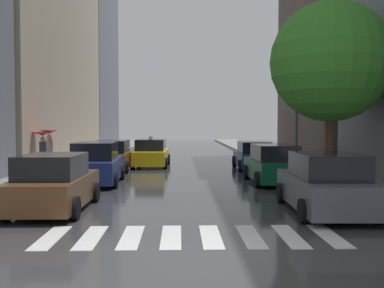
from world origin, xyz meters
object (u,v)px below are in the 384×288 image
object	(u,v)px
taxi_midroad	(151,154)
parked_car_right_third	(254,156)
parked_car_right_second	(274,165)
pedestrian_by_kerb	(43,141)
parked_car_left_second	(96,165)
pedestrian_near_tree	(328,155)
parked_car_left_nearest	(54,184)
lamp_post_right	(297,91)
parked_car_left_third	(112,156)
parked_car_right_nearest	(326,185)
street_tree_right	(331,62)
pedestrian_foreground	(49,141)

from	to	relation	value
taxi_midroad	parked_car_right_third	bearing A→B (deg)	-105.09
parked_car_right_second	pedestrian_by_kerb	distance (m)	12.38
parked_car_left_second	pedestrian_near_tree	size ratio (longest dim) A/B	2.59
parked_car_left_nearest	pedestrian_by_kerb	xyz separation A→B (m)	(-3.56, 11.01, 0.83)
parked_car_right_second	lamp_post_right	size ratio (longest dim) A/B	0.63
parked_car_left_nearest	parked_car_right_second	world-z (taller)	parked_car_left_nearest
parked_car_right_second	lamp_post_right	world-z (taller)	lamp_post_right
pedestrian_near_tree	lamp_post_right	xyz separation A→B (m)	(-1.43, 0.60, 3.15)
parked_car_left_nearest	parked_car_left_third	size ratio (longest dim) A/B	0.91
parked_car_left_third	parked_car_left_second	bearing A→B (deg)	-177.50
parked_car_right_nearest	street_tree_right	xyz separation A→B (m)	(1.90, 5.45, 4.24)
parked_car_right_nearest	parked_car_right_second	xyz separation A→B (m)	(-0.15, 6.52, -0.03)
parked_car_left_third	parked_car_right_nearest	world-z (taller)	parked_car_right_nearest
parked_car_right_second	pedestrian_foreground	size ratio (longest dim) A/B	2.14
street_tree_right	lamp_post_right	bearing A→B (deg)	94.02
parked_car_left_third	parked_car_right_second	size ratio (longest dim) A/B	1.08
pedestrian_near_tree	pedestrian_by_kerb	distance (m)	14.71
parked_car_right_nearest	lamp_post_right	bearing A→B (deg)	-7.55
parked_car_right_nearest	pedestrian_near_tree	size ratio (longest dim) A/B	2.84
parked_car_left_second	pedestrian_by_kerb	xyz separation A→B (m)	(-3.74, 5.15, 0.78)
parked_car_left_nearest	taxi_midroad	distance (m)	13.76
parked_car_right_second	pedestrian_by_kerb	size ratio (longest dim) A/B	2.26
parked_car_right_nearest	pedestrian_foreground	xyz separation A→B (m)	(-11.02, 11.16, 0.82)
parked_car_left_third	taxi_midroad	distance (m)	2.87
parked_car_right_second	pedestrian_by_kerb	xyz separation A→B (m)	(-11.31, 4.98, 0.83)
parked_car_right_second	pedestrian_near_tree	xyz separation A→B (m)	(3.18, 2.50, 0.23)
parked_car_left_second	taxi_midroad	distance (m)	7.97
parked_car_right_nearest	parked_car_right_third	size ratio (longest dim) A/B	1.15
parked_car_right_third	taxi_midroad	world-z (taller)	taxi_midroad
pedestrian_near_tree	parked_car_left_second	bearing A→B (deg)	-0.54
parked_car_right_second	pedestrian_by_kerb	bearing A→B (deg)	65.29
parked_car_left_second	street_tree_right	size ratio (longest dim) A/B	0.58
parked_car_left_third	parked_car_right_second	xyz separation A→B (m)	(7.73, -5.53, 0.00)
parked_car_right_third	pedestrian_near_tree	distance (m)	4.55
parked_car_right_third	pedestrian_by_kerb	bearing A→B (deg)	94.37
street_tree_right	lamp_post_right	distance (m)	4.29
parked_car_left_third	pedestrian_by_kerb	xyz separation A→B (m)	(-3.58, -0.55, 0.84)
taxi_midroad	pedestrian_foreground	world-z (taller)	pedestrian_foreground
parked_car_right_second	parked_car_left_second	bearing A→B (deg)	90.34
pedestrian_foreground	pedestrian_near_tree	size ratio (longest dim) A/B	1.25
parked_car_left_second	taxi_midroad	size ratio (longest dim) A/B	0.96
parked_car_right_nearest	pedestrian_foreground	world-z (taller)	pedestrian_foreground
parked_car_right_nearest	pedestrian_near_tree	bearing A→B (deg)	-16.66
parked_car_left_third	parked_car_right_third	xyz separation A→B (m)	(7.81, 0.30, -0.04)
parked_car_left_third	parked_car_right_second	world-z (taller)	parked_car_right_second
parked_car_left_third	lamp_post_right	size ratio (longest dim) A/B	0.68
pedestrian_by_kerb	parked_car_left_second	bearing A→B (deg)	-88.34
parked_car_left_nearest	pedestrian_foreground	bearing A→B (deg)	16.78
pedestrian_near_tree	lamp_post_right	world-z (taller)	lamp_post_right
parked_car_left_nearest	lamp_post_right	xyz separation A→B (m)	(9.50, 9.14, 3.37)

